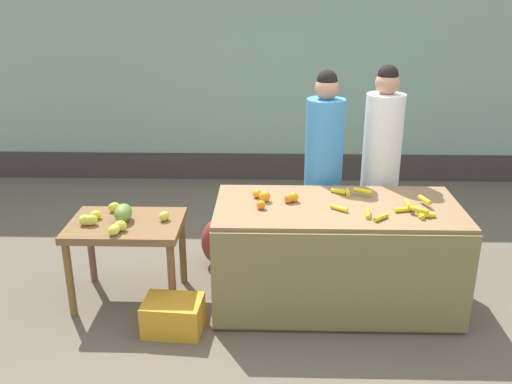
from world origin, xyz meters
The scene contains 11 objects.
ground_plane centered at (0.00, 0.00, 0.00)m, with size 24.00×24.00×0.00m, color #665B4C.
market_wall_back centered at (0.00, 3.19, 1.53)m, with size 9.60×0.23×3.13m.
fruit_stall_counter centered at (0.33, -0.01, 0.43)m, with size 1.94×0.94×0.86m.
side_table_wooden centered at (-1.38, 0.00, 0.60)m, with size 0.91×0.65×0.70m.
banana_bunch_pile centered at (0.67, -0.03, 0.89)m, with size 0.79×0.67×0.07m.
orange_pile centered at (-0.18, 0.05, 0.90)m, with size 0.37×0.31×0.09m.
mango_papaya_pile centered at (-1.45, -0.02, 0.76)m, with size 0.73×0.57×0.14m.
vendor_woman_blue_shirt centered at (0.27, 0.71, 0.92)m, with size 0.34×0.34×1.82m.
vendor_woman_white_shirt centered at (0.79, 0.73, 0.94)m, with size 0.34×0.34×1.86m.
produce_crate centered at (-0.94, -0.47, 0.13)m, with size 0.44×0.32×0.26m, color gold.
produce_sack centered at (-0.67, 0.63, 0.23)m, with size 0.36×0.30×0.47m, color maroon.
Camera 1 is at (-0.21, -4.11, 2.52)m, focal length 39.26 mm.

